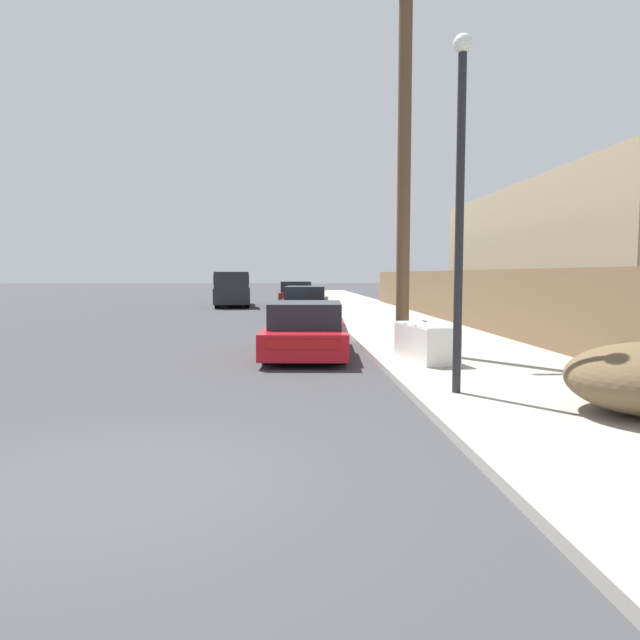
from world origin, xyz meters
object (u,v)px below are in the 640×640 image
object	(u,v)px
parked_sports_car_red	(306,331)
utility_pole	(404,149)
car_parked_mid	(306,303)
street_lamp	(460,190)
discarded_fridge	(426,342)
pickup_truck	(233,289)
car_parked_far	(295,295)

from	to	relation	value
parked_sports_car_red	utility_pole	xyz separation A→B (m)	(2.12, -0.16, 3.94)
car_parked_mid	street_lamp	bearing A→B (deg)	-79.33
parked_sports_car_red	car_parked_mid	bearing A→B (deg)	92.05
discarded_fridge	pickup_truck	distance (m)	21.70
parked_sports_car_red	street_lamp	size ratio (longest dim) A/B	0.89
car_parked_far	utility_pole	bearing A→B (deg)	-84.27
pickup_truck	utility_pole	bearing A→B (deg)	102.00
pickup_truck	utility_pole	distance (m)	20.50
discarded_fridge	car_parked_far	distance (m)	19.84
discarded_fridge	car_parked_far	size ratio (longest dim) A/B	0.40
discarded_fridge	car_parked_mid	world-z (taller)	car_parked_mid
pickup_truck	street_lamp	size ratio (longest dim) A/B	1.20
car_parked_mid	utility_pole	xyz separation A→B (m)	(1.77, -11.08, 3.87)
discarded_fridge	street_lamp	distance (m)	3.92
discarded_fridge	street_lamp	xyz separation A→B (m)	(-0.30, -3.01, 2.50)
discarded_fridge	car_parked_far	bearing A→B (deg)	87.79
parked_sports_car_red	car_parked_far	size ratio (longest dim) A/B	0.97
car_parked_mid	car_parked_far	xyz separation A→B (m)	(-0.33, 7.12, 0.04)
car_parked_mid	pickup_truck	xyz separation A→B (m)	(-3.79, 8.33, 0.34)
car_parked_far	pickup_truck	world-z (taller)	pickup_truck
discarded_fridge	parked_sports_car_red	size ratio (longest dim) A/B	0.41
parked_sports_car_red	street_lamp	bearing A→B (deg)	-63.22
discarded_fridge	car_parked_far	world-z (taller)	car_parked_far
parked_sports_car_red	discarded_fridge	bearing A→B (deg)	-32.44
pickup_truck	street_lamp	xyz separation A→B (m)	(5.42, -23.94, 2.01)
parked_sports_car_red	pickup_truck	distance (m)	19.56
pickup_truck	parked_sports_car_red	bearing A→B (deg)	96.16
car_parked_mid	utility_pole	world-z (taller)	utility_pole
parked_sports_car_red	street_lamp	world-z (taller)	street_lamp
car_parked_mid	pickup_truck	distance (m)	9.16
parked_sports_car_red	utility_pole	distance (m)	4.48
car_parked_mid	street_lamp	world-z (taller)	street_lamp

